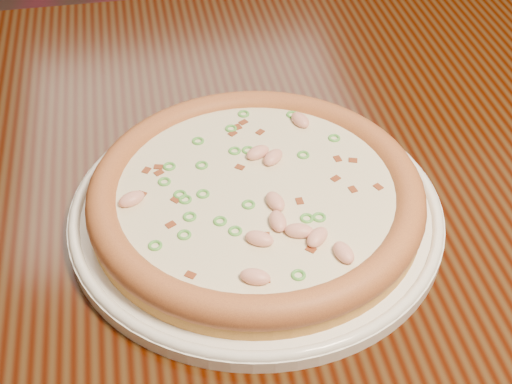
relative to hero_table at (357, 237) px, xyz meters
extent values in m
plane|color=black|center=(0.07, 0.42, -0.65)|extent=(9.00, 9.00, 0.00)
cube|color=black|center=(0.00, 0.00, 0.08)|extent=(1.20, 0.80, 0.04)
cylinder|color=white|center=(-0.12, -0.05, 0.10)|extent=(0.34, 0.34, 0.01)
torus|color=white|center=(-0.12, -0.05, 0.11)|extent=(0.33, 0.33, 0.01)
cylinder|color=gold|center=(-0.12, -0.05, 0.12)|extent=(0.29, 0.29, 0.02)
torus|color=#C26F34|center=(-0.12, -0.05, 0.13)|extent=(0.30, 0.30, 0.03)
cylinder|color=#F4ECC2|center=(-0.12, -0.05, 0.13)|extent=(0.25, 0.25, 0.00)
ellipsoid|color=#F2B29E|center=(-0.11, -0.07, 0.14)|extent=(0.02, 0.03, 0.01)
ellipsoid|color=#F2B29E|center=(-0.14, -0.15, 0.14)|extent=(0.03, 0.02, 0.01)
ellipsoid|color=#F2B29E|center=(-0.11, -0.01, 0.14)|extent=(0.03, 0.02, 0.01)
ellipsoid|color=#F2B29E|center=(-0.07, -0.14, 0.14)|extent=(0.02, 0.03, 0.01)
ellipsoid|color=#F2B29E|center=(-0.08, -0.12, 0.14)|extent=(0.03, 0.03, 0.01)
ellipsoid|color=#F2B29E|center=(-0.13, -0.12, 0.14)|extent=(0.03, 0.02, 0.01)
ellipsoid|color=#F2B29E|center=(-0.10, -0.02, 0.14)|extent=(0.03, 0.03, 0.01)
ellipsoid|color=#F2B29E|center=(-0.10, -0.11, 0.14)|extent=(0.03, 0.02, 0.01)
ellipsoid|color=#F2B29E|center=(-0.11, -0.10, 0.14)|extent=(0.01, 0.02, 0.01)
ellipsoid|color=#F2B29E|center=(-0.23, -0.05, 0.14)|extent=(0.03, 0.02, 0.01)
ellipsoid|color=#F2B29E|center=(-0.06, 0.04, 0.14)|extent=(0.02, 0.03, 0.01)
cube|color=maroon|center=(-0.19, -0.14, 0.13)|extent=(0.01, 0.01, 0.00)
cube|color=maroon|center=(-0.12, -0.11, 0.13)|extent=(0.01, 0.01, 0.00)
cube|color=maroon|center=(-0.22, -0.04, 0.13)|extent=(0.01, 0.01, 0.00)
cube|color=maroon|center=(-0.04, -0.07, 0.13)|extent=(0.01, 0.01, 0.00)
cube|color=maroon|center=(-0.20, -0.08, 0.13)|extent=(0.01, 0.01, 0.00)
cube|color=maroon|center=(-0.13, -0.16, 0.13)|extent=(0.01, 0.01, 0.00)
cube|color=maroon|center=(-0.11, 0.05, 0.13)|extent=(0.01, 0.01, 0.00)
cube|color=maroon|center=(-0.19, -0.05, 0.13)|extent=(0.01, 0.01, 0.00)
cube|color=maroon|center=(-0.09, -0.07, 0.13)|extent=(0.01, 0.01, 0.00)
cube|color=maroon|center=(-0.09, -0.13, 0.13)|extent=(0.01, 0.01, 0.00)
cube|color=maroon|center=(-0.20, -0.01, 0.13)|extent=(0.01, 0.01, 0.00)
cube|color=maroon|center=(-0.05, -0.05, 0.13)|extent=(0.01, 0.01, 0.00)
cube|color=maroon|center=(-0.21, -0.01, 0.13)|extent=(0.01, 0.01, 0.00)
cube|color=maroon|center=(-0.10, 0.03, 0.13)|extent=(0.01, 0.01, 0.00)
cube|color=maroon|center=(-0.04, -0.02, 0.13)|extent=(0.01, 0.01, 0.00)
cube|color=maroon|center=(-0.13, 0.03, 0.13)|extent=(0.01, 0.01, 0.00)
cube|color=maroon|center=(-0.08, -0.12, 0.13)|extent=(0.01, 0.01, 0.00)
cube|color=maroon|center=(-0.13, -0.02, 0.13)|extent=(0.01, 0.01, 0.00)
cube|color=maroon|center=(-0.12, 0.04, 0.13)|extent=(0.01, 0.01, 0.00)
cube|color=maroon|center=(-0.20, -0.01, 0.13)|extent=(0.01, 0.01, 0.00)
cube|color=maroon|center=(-0.01, -0.07, 0.13)|extent=(0.01, 0.01, 0.00)
cube|color=maroon|center=(-0.03, -0.03, 0.13)|extent=(0.01, 0.01, 0.00)
torus|color=#52AD45|center=(-0.07, -0.10, 0.13)|extent=(0.01, 0.01, 0.00)
torus|color=#52AD45|center=(-0.16, 0.03, 0.13)|extent=(0.01, 0.01, 0.00)
torus|color=#52AD45|center=(-0.12, 0.00, 0.13)|extent=(0.02, 0.02, 0.00)
torus|color=#52AD45|center=(-0.20, -0.03, 0.13)|extent=(0.02, 0.02, 0.00)
torus|color=#52AD45|center=(-0.19, -0.10, 0.13)|extent=(0.01, 0.01, 0.00)
torus|color=#52AD45|center=(-0.07, -0.01, 0.13)|extent=(0.02, 0.02, 0.00)
torus|color=#52AD45|center=(-0.21, -0.10, 0.13)|extent=(0.02, 0.02, 0.00)
torus|color=#52AD45|center=(-0.13, 0.04, 0.13)|extent=(0.02, 0.02, 0.00)
torus|color=#52AD45|center=(-0.06, 0.05, 0.13)|extent=(0.02, 0.02, 0.00)
torus|color=#52AD45|center=(-0.16, -0.09, 0.13)|extent=(0.02, 0.02, 0.00)
torus|color=#52AD45|center=(-0.11, -0.16, 0.13)|extent=(0.01, 0.01, 0.00)
torus|color=#52AD45|center=(-0.13, 0.00, 0.13)|extent=(0.02, 0.02, 0.00)
torus|color=#52AD45|center=(-0.19, -0.05, 0.13)|extent=(0.01, 0.01, 0.00)
torus|color=#52AD45|center=(-0.18, -0.05, 0.13)|extent=(0.01, 0.01, 0.00)
torus|color=#52AD45|center=(-0.18, -0.08, 0.13)|extent=(0.01, 0.01, 0.00)
torus|color=#52AD45|center=(-0.17, -0.05, 0.13)|extent=(0.02, 0.02, 0.00)
torus|color=#52AD45|center=(-0.09, -0.10, 0.13)|extent=(0.01, 0.01, 0.00)
torus|color=#52AD45|center=(-0.13, -0.07, 0.13)|extent=(0.02, 0.02, 0.00)
torus|color=#52AD45|center=(-0.16, -0.01, 0.13)|extent=(0.02, 0.02, 0.00)
torus|color=#52AD45|center=(-0.03, 0.01, 0.13)|extent=(0.02, 0.02, 0.00)
torus|color=#52AD45|center=(-0.11, 0.06, 0.13)|extent=(0.02, 0.02, 0.00)
torus|color=#52AD45|center=(-0.19, -0.01, 0.13)|extent=(0.01, 0.01, 0.00)
torus|color=#52AD45|center=(-0.15, -0.10, 0.13)|extent=(0.02, 0.02, 0.00)
camera|label=1|loc=(-0.21, -0.51, 0.55)|focal=50.00mm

